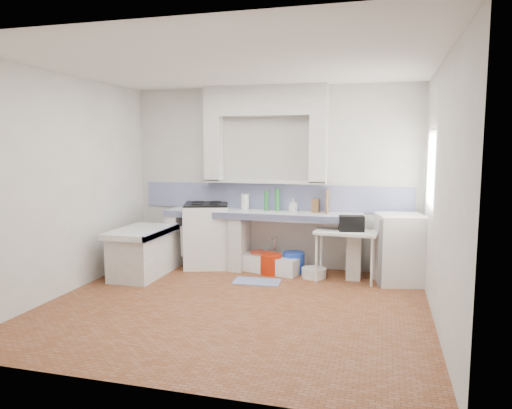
% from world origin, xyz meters
% --- Properties ---
extents(floor, '(4.50, 4.50, 0.00)m').
position_xyz_m(floor, '(0.00, 0.00, 0.00)').
color(floor, brown).
rests_on(floor, ground).
extents(ceiling, '(4.50, 4.50, 0.00)m').
position_xyz_m(ceiling, '(0.00, 0.00, 2.80)').
color(ceiling, silver).
rests_on(ceiling, ground).
extents(wall_back, '(4.50, 0.00, 4.50)m').
position_xyz_m(wall_back, '(0.00, 2.00, 1.40)').
color(wall_back, silver).
rests_on(wall_back, ground).
extents(wall_front, '(4.50, 0.00, 4.50)m').
position_xyz_m(wall_front, '(0.00, -2.00, 1.40)').
color(wall_front, silver).
rests_on(wall_front, ground).
extents(wall_left, '(0.00, 4.50, 4.50)m').
position_xyz_m(wall_left, '(-2.25, 0.00, 1.40)').
color(wall_left, silver).
rests_on(wall_left, ground).
extents(wall_right, '(0.00, 4.50, 4.50)m').
position_xyz_m(wall_right, '(2.25, 0.00, 1.40)').
color(wall_right, silver).
rests_on(wall_right, ground).
extents(alcove_mass, '(1.90, 0.25, 0.45)m').
position_xyz_m(alcove_mass, '(-0.10, 1.88, 2.58)').
color(alcove_mass, silver).
rests_on(alcove_mass, ground).
extents(window_frame, '(0.35, 0.86, 1.06)m').
position_xyz_m(window_frame, '(2.42, 1.20, 1.60)').
color(window_frame, '#352010').
rests_on(window_frame, ground).
extents(lace_valance, '(0.01, 0.84, 0.24)m').
position_xyz_m(lace_valance, '(2.28, 1.20, 1.98)').
color(lace_valance, white).
rests_on(lace_valance, ground).
extents(counter_slab, '(3.00, 0.60, 0.08)m').
position_xyz_m(counter_slab, '(-0.10, 1.70, 0.86)').
color(counter_slab, white).
rests_on(counter_slab, ground).
extents(counter_lip, '(3.00, 0.04, 0.10)m').
position_xyz_m(counter_lip, '(-0.10, 1.42, 0.86)').
color(counter_lip, navy).
rests_on(counter_lip, ground).
extents(counter_pier_left, '(0.20, 0.55, 0.82)m').
position_xyz_m(counter_pier_left, '(-1.50, 1.70, 0.41)').
color(counter_pier_left, silver).
rests_on(counter_pier_left, ground).
extents(counter_pier_mid, '(0.20, 0.55, 0.82)m').
position_xyz_m(counter_pier_mid, '(-0.45, 1.70, 0.41)').
color(counter_pier_mid, silver).
rests_on(counter_pier_mid, ground).
extents(counter_pier_right, '(0.20, 0.55, 0.82)m').
position_xyz_m(counter_pier_right, '(1.30, 1.70, 0.41)').
color(counter_pier_right, silver).
rests_on(counter_pier_right, ground).
extents(peninsula_top, '(0.70, 1.10, 0.08)m').
position_xyz_m(peninsula_top, '(-1.70, 0.90, 0.66)').
color(peninsula_top, white).
rests_on(peninsula_top, ground).
extents(peninsula_base, '(0.60, 1.00, 0.62)m').
position_xyz_m(peninsula_base, '(-1.70, 0.90, 0.31)').
color(peninsula_base, silver).
rests_on(peninsula_base, ground).
extents(peninsula_lip, '(0.04, 1.10, 0.10)m').
position_xyz_m(peninsula_lip, '(-1.37, 0.90, 0.66)').
color(peninsula_lip, navy).
rests_on(peninsula_lip, ground).
extents(backsplash, '(4.27, 0.03, 0.40)m').
position_xyz_m(backsplash, '(0.00, 1.99, 1.10)').
color(backsplash, navy).
rests_on(backsplash, ground).
extents(stove, '(0.86, 0.85, 0.97)m').
position_xyz_m(stove, '(-0.99, 1.69, 0.49)').
color(stove, white).
rests_on(stove, ground).
extents(sink, '(1.02, 0.72, 0.22)m').
position_xyz_m(sink, '(0.08, 1.67, 0.11)').
color(sink, white).
rests_on(sink, ground).
extents(side_table, '(0.88, 0.52, 0.04)m').
position_xyz_m(side_table, '(1.19, 1.43, 0.36)').
color(side_table, white).
rests_on(side_table, ground).
extents(fridge, '(0.74, 0.74, 0.96)m').
position_xyz_m(fridge, '(1.92, 1.53, 0.48)').
color(fridge, white).
rests_on(fridge, ground).
extents(bucket_red, '(0.40, 0.40, 0.29)m').
position_xyz_m(bucket_red, '(-0.13, 1.71, 0.14)').
color(bucket_red, '#AF3825').
rests_on(bucket_red, ground).
extents(bucket_orange, '(0.42, 0.42, 0.30)m').
position_xyz_m(bucket_orange, '(0.09, 1.51, 0.15)').
color(bucket_orange, red).
rests_on(bucket_orange, ground).
extents(bucket_blue, '(0.41, 0.41, 0.31)m').
position_xyz_m(bucket_blue, '(0.41, 1.66, 0.16)').
color(bucket_blue, blue).
rests_on(bucket_blue, ground).
extents(basin_white, '(0.38, 0.38, 0.14)m').
position_xyz_m(basin_white, '(0.74, 1.48, 0.07)').
color(basin_white, white).
rests_on(basin_white, ground).
extents(water_bottle_a, '(0.10, 0.10, 0.30)m').
position_xyz_m(water_bottle_a, '(-0.06, 1.85, 0.15)').
color(water_bottle_a, silver).
rests_on(water_bottle_a, ground).
extents(water_bottle_b, '(0.10, 0.10, 0.30)m').
position_xyz_m(water_bottle_b, '(0.23, 1.82, 0.15)').
color(water_bottle_b, silver).
rests_on(water_bottle_b, ground).
extents(black_bag, '(0.37, 0.25, 0.22)m').
position_xyz_m(black_bag, '(1.26, 1.45, 0.82)').
color(black_bag, black).
rests_on(black_bag, side_table).
extents(green_bottle_a, '(0.08, 0.08, 0.30)m').
position_xyz_m(green_bottle_a, '(-0.06, 1.85, 1.05)').
color(green_bottle_a, '#297936').
rests_on(green_bottle_a, counter_slab).
extents(green_bottle_b, '(0.08, 0.08, 0.34)m').
position_xyz_m(green_bottle_b, '(0.11, 1.85, 1.07)').
color(green_bottle_b, '#297936').
rests_on(green_bottle_b, counter_slab).
extents(knife_block, '(0.12, 0.10, 0.21)m').
position_xyz_m(knife_block, '(0.70, 1.85, 1.00)').
color(knife_block, brown).
rests_on(knife_block, counter_slab).
extents(cutting_board, '(0.03, 0.25, 0.34)m').
position_xyz_m(cutting_board, '(0.88, 1.85, 1.07)').
color(cutting_board, brown).
rests_on(cutting_board, counter_slab).
extents(paper_towel, '(0.16, 0.16, 0.25)m').
position_xyz_m(paper_towel, '(-0.41, 1.85, 1.03)').
color(paper_towel, white).
rests_on(paper_towel, counter_slab).
extents(soap_bottle, '(0.12, 0.12, 0.20)m').
position_xyz_m(soap_bottle, '(0.36, 1.85, 1.00)').
color(soap_bottle, white).
rests_on(soap_bottle, counter_slab).
extents(rug, '(0.67, 0.41, 0.01)m').
position_xyz_m(rug, '(0.00, 1.04, 0.01)').
color(rug, '#283695').
rests_on(rug, ground).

